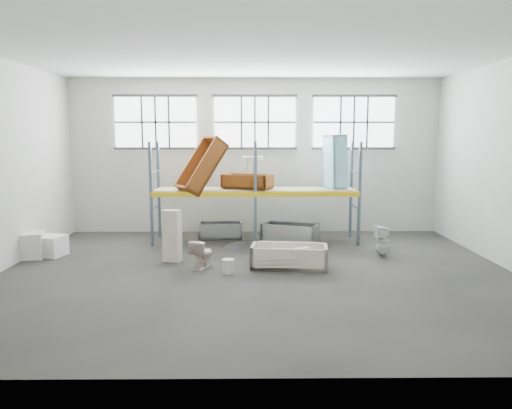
{
  "coord_description": "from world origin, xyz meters",
  "views": [
    {
      "loc": [
        -0.13,
        -11.05,
        3.17
      ],
      "look_at": [
        0.0,
        1.5,
        1.4
      ],
      "focal_mm": 34.33,
      "sensor_mm": 36.0,
      "label": 1
    }
  ],
  "objects_px": {
    "toilet_white": "(383,241)",
    "bathtub_beige": "(289,256)",
    "steel_tub_right": "(290,234)",
    "carton_near": "(28,245)",
    "bucket": "(228,266)",
    "blue_tub_upright": "(335,162)",
    "cistern_tall": "(172,236)",
    "rust_tub_flat": "(247,181)",
    "steel_tub_left": "(221,230)",
    "toilet_beige": "(202,254)"
  },
  "relations": [
    {
      "from": "cistern_tall",
      "to": "steel_tub_right",
      "type": "relative_size",
      "value": 0.82
    },
    {
      "from": "blue_tub_upright",
      "to": "bucket",
      "type": "bearing_deg",
      "value": -130.18
    },
    {
      "from": "bucket",
      "to": "carton_near",
      "type": "distance_m",
      "value": 5.49
    },
    {
      "from": "steel_tub_right",
      "to": "bucket",
      "type": "distance_m",
      "value": 3.58
    },
    {
      "from": "blue_tub_upright",
      "to": "toilet_white",
      "type": "bearing_deg",
      "value": -65.61
    },
    {
      "from": "steel_tub_right",
      "to": "rust_tub_flat",
      "type": "height_order",
      "value": "rust_tub_flat"
    },
    {
      "from": "toilet_beige",
      "to": "blue_tub_upright",
      "type": "xyz_separation_m",
      "value": [
        3.71,
        3.14,
        2.05
      ]
    },
    {
      "from": "toilet_beige",
      "to": "blue_tub_upright",
      "type": "height_order",
      "value": "blue_tub_upright"
    },
    {
      "from": "cistern_tall",
      "to": "bucket",
      "type": "bearing_deg",
      "value": -20.01
    },
    {
      "from": "toilet_white",
      "to": "steel_tub_left",
      "type": "distance_m",
      "value": 5.06
    },
    {
      "from": "bathtub_beige",
      "to": "steel_tub_right",
      "type": "relative_size",
      "value": 1.13
    },
    {
      "from": "bathtub_beige",
      "to": "bucket",
      "type": "xyz_separation_m",
      "value": [
        -1.46,
        -0.51,
        -0.11
      ]
    },
    {
      "from": "toilet_beige",
      "to": "rust_tub_flat",
      "type": "bearing_deg",
      "value": -85.24
    },
    {
      "from": "steel_tub_right",
      "to": "carton_near",
      "type": "xyz_separation_m",
      "value": [
        -6.98,
        -1.68,
        0.04
      ]
    },
    {
      "from": "bathtub_beige",
      "to": "blue_tub_upright",
      "type": "bearing_deg",
      "value": 69.26
    },
    {
      "from": "carton_near",
      "to": "cistern_tall",
      "type": "bearing_deg",
      "value": -5.46
    },
    {
      "from": "toilet_white",
      "to": "rust_tub_flat",
      "type": "height_order",
      "value": "rust_tub_flat"
    },
    {
      "from": "toilet_beige",
      "to": "bucket",
      "type": "height_order",
      "value": "toilet_beige"
    },
    {
      "from": "toilet_white",
      "to": "carton_near",
      "type": "xyz_separation_m",
      "value": [
        -9.3,
        -0.05,
        -0.08
      ]
    },
    {
      "from": "cistern_tall",
      "to": "steel_tub_left",
      "type": "bearing_deg",
      "value": 86.96
    },
    {
      "from": "toilet_white",
      "to": "carton_near",
      "type": "relative_size",
      "value": 1.07
    },
    {
      "from": "steel_tub_right",
      "to": "toilet_white",
      "type": "bearing_deg",
      "value": -35.13
    },
    {
      "from": "toilet_white",
      "to": "steel_tub_left",
      "type": "bearing_deg",
      "value": -123.96
    },
    {
      "from": "bathtub_beige",
      "to": "toilet_beige",
      "type": "xyz_separation_m",
      "value": [
        -2.11,
        -0.03,
        0.08
      ]
    },
    {
      "from": "steel_tub_left",
      "to": "blue_tub_upright",
      "type": "distance_m",
      "value": 4.1
    },
    {
      "from": "toilet_white",
      "to": "bathtub_beige",
      "type": "bearing_deg",
      "value": -73.49
    },
    {
      "from": "steel_tub_left",
      "to": "bucket",
      "type": "distance_m",
      "value": 3.99
    },
    {
      "from": "carton_near",
      "to": "toilet_beige",
      "type": "bearing_deg",
      "value": -12.09
    },
    {
      "from": "bathtub_beige",
      "to": "toilet_beige",
      "type": "relative_size",
      "value": 2.64
    },
    {
      "from": "rust_tub_flat",
      "to": "steel_tub_right",
      "type": "bearing_deg",
      "value": -16.22
    },
    {
      "from": "bucket",
      "to": "blue_tub_upright",
      "type": "bearing_deg",
      "value": 49.82
    },
    {
      "from": "bucket",
      "to": "carton_near",
      "type": "xyz_separation_m",
      "value": [
        -5.29,
        1.47,
        0.17
      ]
    },
    {
      "from": "carton_near",
      "to": "toilet_white",
      "type": "bearing_deg",
      "value": 0.28
    },
    {
      "from": "toilet_white",
      "to": "rust_tub_flat",
      "type": "distance_m",
      "value": 4.34
    },
    {
      "from": "bucket",
      "to": "toilet_white",
      "type": "bearing_deg",
      "value": 20.75
    },
    {
      "from": "steel_tub_right",
      "to": "blue_tub_upright",
      "type": "distance_m",
      "value": 2.55
    },
    {
      "from": "steel_tub_left",
      "to": "bucket",
      "type": "xyz_separation_m",
      "value": [
        0.42,
        -3.96,
        -0.08
      ]
    },
    {
      "from": "blue_tub_upright",
      "to": "bucket",
      "type": "xyz_separation_m",
      "value": [
        -3.06,
        -3.62,
        -2.23
      ]
    },
    {
      "from": "steel_tub_left",
      "to": "blue_tub_upright",
      "type": "bearing_deg",
      "value": -5.64
    },
    {
      "from": "rust_tub_flat",
      "to": "bucket",
      "type": "bearing_deg",
      "value": -96.85
    },
    {
      "from": "toilet_beige",
      "to": "steel_tub_right",
      "type": "relative_size",
      "value": 0.43
    },
    {
      "from": "toilet_beige",
      "to": "steel_tub_right",
      "type": "distance_m",
      "value": 3.55
    },
    {
      "from": "cistern_tall",
      "to": "blue_tub_upright",
      "type": "bearing_deg",
      "value": 46.18
    },
    {
      "from": "blue_tub_upright",
      "to": "rust_tub_flat",
      "type": "bearing_deg",
      "value": -177.83
    },
    {
      "from": "steel_tub_right",
      "to": "carton_near",
      "type": "distance_m",
      "value": 7.18
    },
    {
      "from": "bucket",
      "to": "carton_near",
      "type": "relative_size",
      "value": 0.42
    },
    {
      "from": "rust_tub_flat",
      "to": "carton_near",
      "type": "bearing_deg",
      "value": -160.29
    },
    {
      "from": "bucket",
      "to": "carton_near",
      "type": "height_order",
      "value": "carton_near"
    },
    {
      "from": "steel_tub_left",
      "to": "carton_near",
      "type": "bearing_deg",
      "value": -152.94
    },
    {
      "from": "cistern_tall",
      "to": "bucket",
      "type": "distance_m",
      "value": 1.9
    }
  ]
}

